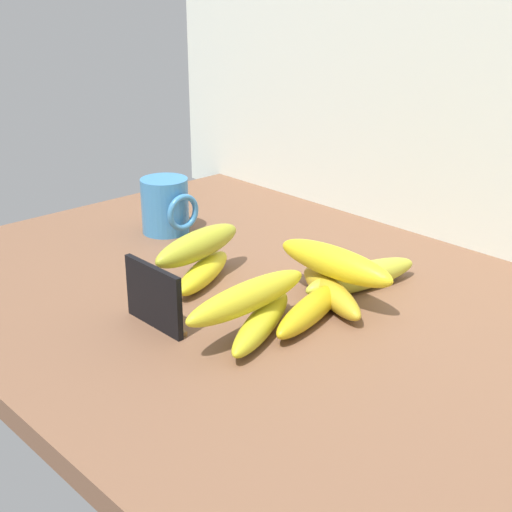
{
  "coord_description": "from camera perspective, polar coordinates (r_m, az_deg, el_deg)",
  "views": [
    {
      "loc": [
        66.9,
        -64.11,
        46.77
      ],
      "look_at": [
        -4.22,
        1.9,
        8.0
      ],
      "focal_mm": 51.87,
      "sensor_mm": 36.0,
      "label": 1
    }
  ],
  "objects": [
    {
      "name": "banana_5",
      "position": [
        1.01,
        6.09,
        -0.49
      ],
      "size": [
        19.34,
        4.81,
        4.34
      ],
      "primitive_type": "ellipsoid",
      "rotation": [
        0.0,
        0.0,
        6.31
      ],
      "color": "yellow",
      "rests_on": "banana_1"
    },
    {
      "name": "coffee_mug",
      "position": [
        1.28,
        -6.95,
        3.85
      ],
      "size": [
        9.62,
        8.12,
        9.5
      ],
      "color": "#3B81BD",
      "rests_on": "counter_top"
    },
    {
      "name": "banana_0",
      "position": [
        0.93,
        0.43,
        -5.18
      ],
      "size": [
        11.07,
        17.6,
        3.45
      ],
      "primitive_type": "ellipsoid",
      "rotation": [
        0.0,
        0.0,
        5.17
      ],
      "color": "gold",
      "rests_on": "counter_top"
    },
    {
      "name": "back_wall",
      "position": [
        1.23,
        14.65,
        15.64
      ],
      "size": [
        130.0,
        2.0,
        70.0
      ],
      "primitive_type": "cube",
      "color": "silver",
      "rests_on": "ground"
    },
    {
      "name": "counter_top",
      "position": [
        1.03,
        0.82,
        -4.26
      ],
      "size": [
        110.0,
        76.0,
        3.0
      ],
      "primitive_type": "cube",
      "color": "brown",
      "rests_on": "ground"
    },
    {
      "name": "banana_7",
      "position": [
        1.07,
        -4.51,
        0.85
      ],
      "size": [
        7.7,
        18.08,
        4.24
      ],
      "primitive_type": "ellipsoid",
      "rotation": [
        0.0,
        0.0,
        4.92
      ],
      "color": "#AAAF2C",
      "rests_on": "banana_4"
    },
    {
      "name": "banana_3",
      "position": [
        0.97,
        4.38,
        -4.06
      ],
      "size": [
        8.41,
        17.97,
        3.55
      ],
      "primitive_type": "ellipsoid",
      "rotation": [
        0.0,
        0.0,
        1.86
      ],
      "color": "gold",
      "rests_on": "counter_top"
    },
    {
      "name": "banana_2",
      "position": [
        1.06,
        8.12,
        -1.58
      ],
      "size": [
        7.38,
        19.86,
        3.93
      ],
      "primitive_type": "ellipsoid",
      "rotation": [
        0.0,
        0.0,
        4.53
      ],
      "color": "gold",
      "rests_on": "counter_top"
    },
    {
      "name": "banana_4",
      "position": [
        1.07,
        -4.07,
        -1.29
      ],
      "size": [
        10.02,
        15.36,
        3.52
      ],
      "primitive_type": "ellipsoid",
      "rotation": [
        0.0,
        0.0,
        5.17
      ],
      "color": "yellow",
      "rests_on": "counter_top"
    },
    {
      "name": "chalkboard_sign",
      "position": [
        0.95,
        -7.86,
        -3.28
      ],
      "size": [
        11.0,
        1.8,
        8.4
      ],
      "color": "black",
      "rests_on": "counter_top"
    },
    {
      "name": "banana_6",
      "position": [
        0.91,
        -0.66,
        -3.18
      ],
      "size": [
        4.98,
        20.22,
        3.84
      ],
      "primitive_type": "ellipsoid",
      "rotation": [
        0.0,
        0.0,
        4.77
      ],
      "color": "gold",
      "rests_on": "banana_0"
    },
    {
      "name": "banana_1",
      "position": [
        1.01,
        5.79,
        -2.82
      ],
      "size": [
        16.77,
        9.88,
        3.57
      ],
      "primitive_type": "ellipsoid",
      "rotation": [
        0.0,
        0.0,
        5.88
      ],
      "color": "gold",
      "rests_on": "counter_top"
    }
  ]
}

